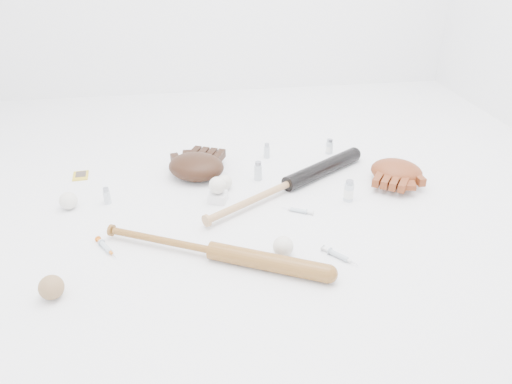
{
  "coord_description": "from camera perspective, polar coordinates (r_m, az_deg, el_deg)",
  "views": [
    {
      "loc": [
        -0.24,
        -1.64,
        1.0
      ],
      "look_at": [
        0.02,
        0.02,
        0.06
      ],
      "focal_mm": 35.0,
      "sensor_mm": 36.0,
      "label": 1
    }
  ],
  "objects": [
    {
      "name": "vial_5",
      "position": [
        2.4,
        8.32,
        5.18
      ],
      "size": [
        0.03,
        0.03,
        0.07
      ],
      "primitive_type": "cylinder",
      "color": "silver",
      "rests_on": "ground"
    },
    {
      "name": "baseball_left",
      "position": [
        2.06,
        -20.65,
        -0.93
      ],
      "size": [
        0.07,
        0.07,
        0.07
      ],
      "primitive_type": "sphere",
      "color": "silver",
      "rests_on": "ground"
    },
    {
      "name": "baseball_mid",
      "position": [
        1.67,
        3.13,
        -6.22
      ],
      "size": [
        0.07,
        0.07,
        0.07
      ],
      "primitive_type": "sphere",
      "color": "silver",
      "rests_on": "ground"
    },
    {
      "name": "vial_2",
      "position": [
        2.13,
        0.24,
        2.44
      ],
      "size": [
        0.03,
        0.03,
        0.08
      ],
      "primitive_type": "cylinder",
      "color": "silver",
      "rests_on": "ground"
    },
    {
      "name": "vial_3",
      "position": [
        2.01,
        10.57,
        0.15
      ],
      "size": [
        0.04,
        0.04,
        0.09
      ],
      "primitive_type": "cylinder",
      "color": "silver",
      "rests_on": "ground"
    },
    {
      "name": "baseball_aged",
      "position": [
        1.62,
        -22.35,
        -10.05
      ],
      "size": [
        0.07,
        0.07,
        0.07
      ],
      "primitive_type": "sphere",
      "color": "olive",
      "rests_on": "ground"
    },
    {
      "name": "syringe_1",
      "position": [
        1.92,
        4.88,
        -2.11
      ],
      "size": [
        0.13,
        0.09,
        0.02
      ],
      "primitive_type": null,
      "rotation": [
        0.0,
        0.0,
        2.64
      ],
      "color": "#ADBCC6",
      "rests_on": "ground"
    },
    {
      "name": "syringe_3",
      "position": [
        1.69,
        9.42,
        -7.18
      ],
      "size": [
        0.12,
        0.14,
        0.02
      ],
      "primitive_type": null,
      "rotation": [
        0.0,
        0.0,
        -0.9
      ],
      "color": "#ADBCC6",
      "rests_on": "ground"
    },
    {
      "name": "baseball_on_pedestal",
      "position": [
        1.96,
        -4.43,
        0.77
      ],
      "size": [
        0.07,
        0.07,
        0.07
      ],
      "primitive_type": "sphere",
      "color": "silver",
      "rests_on": "pedestal"
    },
    {
      "name": "vial_4",
      "position": [
        2.04,
        -16.68,
        -0.4
      ],
      "size": [
        0.03,
        0.03,
        0.07
      ],
      "primitive_type": "cylinder",
      "color": "silver",
      "rests_on": "ground"
    },
    {
      "name": "bat_dark",
      "position": [
        2.05,
        3.76,
        0.96
      ],
      "size": [
        0.79,
        0.55,
        0.07
      ],
      "primitive_type": null,
      "rotation": [
        0.0,
        0.0,
        0.58
      ],
      "color": "black",
      "rests_on": "ground"
    },
    {
      "name": "vial_1",
      "position": [
        2.34,
        1.24,
        4.76
      ],
      "size": [
        0.03,
        0.03,
        0.07
      ],
      "primitive_type": "cylinder",
      "color": "silver",
      "rests_on": "ground"
    },
    {
      "name": "trading_card",
      "position": [
        2.31,
        -19.41,
        1.77
      ],
      "size": [
        0.07,
        0.09,
        0.0
      ],
      "primitive_type": "cube",
      "rotation": [
        0.0,
        0.0,
        0.08
      ],
      "color": "gold",
      "rests_on": "ground"
    },
    {
      "name": "pedestal",
      "position": [
        1.98,
        -4.37,
        -0.58
      ],
      "size": [
        0.09,
        0.09,
        0.04
      ],
      "primitive_type": "cube",
      "rotation": [
        0.0,
        0.0,
        -0.32
      ],
      "color": "white",
      "rests_on": "ground"
    },
    {
      "name": "glove_tan",
      "position": [
        2.2,
        15.76,
        2.3
      ],
      "size": [
        0.36,
        0.36,
        0.09
      ],
      "primitive_type": null,
      "rotation": [
        0.0,
        0.0,
        2.53
      ],
      "color": "maroon",
      "rests_on": "ground"
    },
    {
      "name": "bat_wood",
      "position": [
        1.66,
        -5.01,
        -6.68
      ],
      "size": [
        0.76,
        0.43,
        0.06
      ],
      "primitive_type": null,
      "rotation": [
        0.0,
        0.0,
        -0.47
      ],
      "color": "brown",
      "rests_on": "ground"
    },
    {
      "name": "baseball_upper",
      "position": [
        2.07,
        -3.62,
        1.14
      ],
      "size": [
        0.06,
        0.06,
        0.06
      ],
      "primitive_type": "sphere",
      "color": "silver",
      "rests_on": "ground"
    },
    {
      "name": "syringe_0",
      "position": [
        1.78,
        -16.79,
        -6.06
      ],
      "size": [
        0.1,
        0.15,
        0.02
      ],
      "primitive_type": null,
      "rotation": [
        0.0,
        0.0,
        -1.04
      ],
      "color": "#ADBCC6",
      "rests_on": "ground"
    },
    {
      "name": "vial_0",
      "position": [
        2.4,
        8.47,
        5.17
      ],
      "size": [
        0.03,
        0.03,
        0.07
      ],
      "primitive_type": "cylinder",
      "color": "silver",
      "rests_on": "ground"
    },
    {
      "name": "syringe_2",
      "position": [
        2.23,
        8.05,
        2.41
      ],
      "size": [
        0.15,
        0.11,
        0.02
      ],
      "primitive_type": null,
      "rotation": [
        0.0,
        0.0,
        0.58
      ],
      "color": "#ADBCC6",
      "rests_on": "ground"
    },
    {
      "name": "glove_dark",
      "position": [
        2.16,
        -6.84,
        2.94
      ],
      "size": [
        0.39,
        0.39,
        0.1
      ],
      "primitive_type": null,
      "rotation": [
        0.0,
        0.0,
        -0.44
      ],
      "color": "black",
      "rests_on": "ground"
    }
  ]
}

